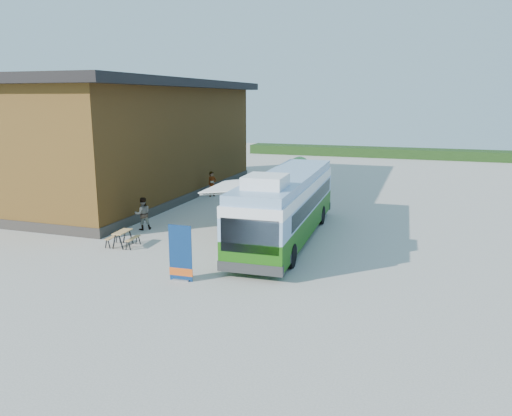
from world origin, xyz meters
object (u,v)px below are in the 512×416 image
(banner, at_px, (181,258))
(slurry_tanker, at_px, (295,171))
(picnic_table, at_px, (123,235))
(person_a, at_px, (212,184))
(bus, at_px, (286,204))
(person_b, at_px, (143,214))

(banner, xyz_separation_m, slurry_tanker, (-0.87, 19.67, 0.35))
(banner, height_order, picnic_table, banner)
(person_a, distance_m, slurry_tanker, 6.61)
(bus, xyz_separation_m, slurry_tanker, (-3.00, 13.39, -0.49))
(person_b, xyz_separation_m, slurry_tanker, (4.16, 13.91, 0.37))
(slurry_tanker, bearing_deg, person_b, -110.62)
(bus, bearing_deg, picnic_table, -155.09)
(banner, relative_size, slurry_tanker, 0.37)
(picnic_table, distance_m, person_a, 11.77)
(bus, xyz_separation_m, banner, (-2.13, -6.28, -0.84))
(bus, distance_m, slurry_tanker, 13.73)
(person_b, height_order, slurry_tanker, slurry_tanker)
(picnic_table, xyz_separation_m, slurry_tanker, (3.49, 16.70, 0.67))
(person_a, bearing_deg, slurry_tanker, -7.74)
(banner, relative_size, picnic_table, 1.60)
(person_a, height_order, person_b, person_a)
(bus, bearing_deg, banner, -110.88)
(banner, xyz_separation_m, person_b, (-5.02, 5.76, -0.03))
(banner, distance_m, person_b, 7.64)
(bus, distance_m, person_b, 7.22)
(person_a, bearing_deg, person_b, -145.15)
(slurry_tanker, bearing_deg, banner, -91.46)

